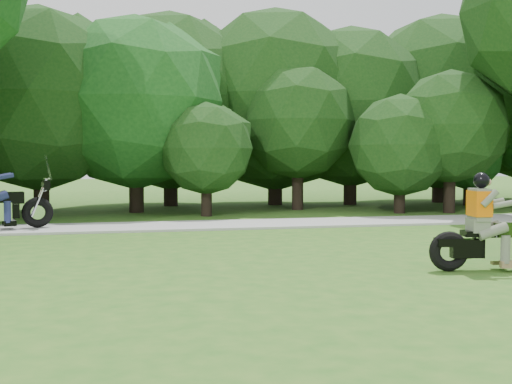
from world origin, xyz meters
name	(u,v)px	position (x,y,z in m)	size (l,w,h in m)	color
ground	(404,277)	(0.00, 0.00, 0.00)	(100.00, 100.00, 0.00)	#295F1B
walkway	(276,224)	(0.00, 8.00, 0.03)	(60.00, 2.20, 0.06)	#969691
tree_line	(247,107)	(0.63, 14.88, 3.80)	(39.64, 11.85, 7.81)	black
chopper_motorcycle	(490,235)	(1.58, 0.16, 0.59)	(2.25, 0.74, 1.61)	black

